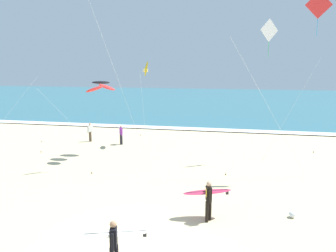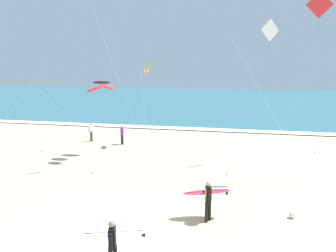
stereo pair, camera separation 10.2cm
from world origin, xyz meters
TOP-DOWN VIEW (x-y plane):
  - ground_plane at (0.00, 0.00)m, footprint 160.00×160.00m
  - ocean_water at (0.00, 52.10)m, footprint 160.00×60.00m
  - shoreline_foam at (0.00, 22.40)m, footprint 160.00×1.60m
  - surfer_lead at (2.21, 2.77)m, footprint 2.08×1.14m
  - surfer_trailing at (-0.26, -1.35)m, footprint 2.26×1.13m
  - kite_diamond_scarlet_near at (7.05, 9.22)m, footprint 5.21×0.63m
  - kite_delta_golden_far at (-3.91, 15.09)m, footprint 1.92×4.07m
  - kite_diamond_ivory_high at (5.07, 12.45)m, footprint 4.36×3.39m
  - kite_arc_charcoal_distant at (-5.91, 11.07)m, footprint 5.59×2.71m
  - bystander_white_top at (-8.84, 15.28)m, footprint 0.36×0.39m
  - bystander_purple_top at (-5.93, 14.81)m, footprint 0.33×0.42m
  - beach_ball at (5.67, 3.66)m, footprint 0.28×0.28m

SIDE VIEW (x-z plane):
  - ground_plane at x=0.00m, z-range 0.00..0.00m
  - ocean_water at x=0.00m, z-range 0.00..0.08m
  - shoreline_foam at x=0.00m, z-range 0.08..0.09m
  - beach_ball at x=5.67m, z-range 0.00..0.28m
  - bystander_white_top at x=-8.84m, z-range 0.02..1.61m
  - bystander_purple_top at x=-5.93m, z-range 0.02..1.61m
  - surfer_lead at x=2.21m, z-range 0.19..1.89m
  - surfer_trailing at x=-0.26m, z-range 0.19..1.90m
  - kite_arc_charcoal_distant at x=-5.91m, z-range 2.27..7.53m
  - kite_delta_golden_far at x=-3.91m, z-range 2.71..9.35m
  - kite_diamond_ivory_high at x=5.07m, z-range 3.64..12.82m
  - kite_diamond_scarlet_near at x=7.05m, z-range 4.07..14.16m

